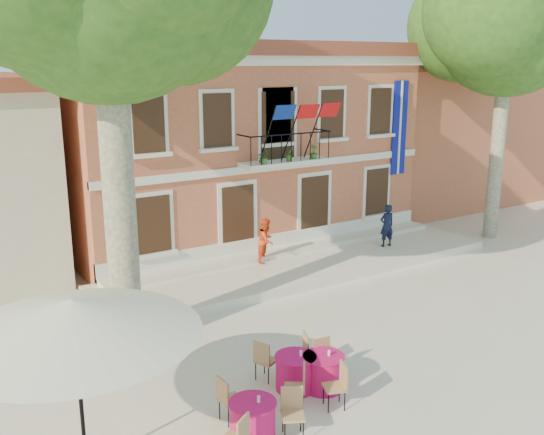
{
  "coord_description": "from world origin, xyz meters",
  "views": [
    {
      "loc": [
        -9.2,
        -11.36,
        6.83
      ],
      "look_at": [
        0.2,
        3.5,
        2.27
      ],
      "focal_mm": 40.0,
      "sensor_mm": 36.0,
      "label": 1
    }
  ],
  "objects_px": {
    "pedestrian_orange": "(266,240)",
    "plane_tree_east": "(509,20)",
    "patio_umbrella": "(73,318)",
    "cafe_table_0": "(253,419)",
    "cafe_table_1": "(295,371)",
    "pedestrian_navy": "(387,225)",
    "cafe_table_3": "(323,371)"
  },
  "relations": [
    {
      "from": "plane_tree_east",
      "to": "cafe_table_1",
      "type": "bearing_deg",
      "value": -157.53
    },
    {
      "from": "pedestrian_orange",
      "to": "cafe_table_0",
      "type": "xyz_separation_m",
      "value": [
        -5.16,
        -7.86,
        -0.62
      ]
    },
    {
      "from": "pedestrian_orange",
      "to": "cafe_table_3",
      "type": "bearing_deg",
      "value": -148.98
    },
    {
      "from": "patio_umbrella",
      "to": "cafe_table_3",
      "type": "bearing_deg",
      "value": -1.49
    },
    {
      "from": "patio_umbrella",
      "to": "cafe_table_0",
      "type": "relative_size",
      "value": 2.23
    },
    {
      "from": "patio_umbrella",
      "to": "cafe_table_0",
      "type": "bearing_deg",
      "value": -17.23
    },
    {
      "from": "patio_umbrella",
      "to": "pedestrian_navy",
      "type": "xyz_separation_m",
      "value": [
        12.62,
        6.16,
        -1.71
      ]
    },
    {
      "from": "cafe_table_0",
      "to": "cafe_table_1",
      "type": "bearing_deg",
      "value": 32.14
    },
    {
      "from": "patio_umbrella",
      "to": "cafe_table_0",
      "type": "xyz_separation_m",
      "value": [
        2.84,
        -0.88,
        -2.36
      ]
    },
    {
      "from": "pedestrian_navy",
      "to": "cafe_table_3",
      "type": "relative_size",
      "value": 0.8
    },
    {
      "from": "pedestrian_navy",
      "to": "cafe_table_1",
      "type": "height_order",
      "value": "pedestrian_navy"
    },
    {
      "from": "cafe_table_1",
      "to": "pedestrian_orange",
      "type": "bearing_deg",
      "value": 62.89
    },
    {
      "from": "plane_tree_east",
      "to": "pedestrian_navy",
      "type": "xyz_separation_m",
      "value": [
        -5.09,
        0.53,
        -7.21
      ]
    },
    {
      "from": "pedestrian_navy",
      "to": "pedestrian_orange",
      "type": "relative_size",
      "value": 1.04
    },
    {
      "from": "pedestrian_navy",
      "to": "cafe_table_0",
      "type": "height_order",
      "value": "pedestrian_navy"
    },
    {
      "from": "plane_tree_east",
      "to": "patio_umbrella",
      "type": "height_order",
      "value": "plane_tree_east"
    },
    {
      "from": "cafe_table_0",
      "to": "pedestrian_navy",
      "type": "bearing_deg",
      "value": 35.76
    },
    {
      "from": "cafe_table_0",
      "to": "cafe_table_3",
      "type": "distance_m",
      "value": 2.32
    },
    {
      "from": "plane_tree_east",
      "to": "pedestrian_navy",
      "type": "bearing_deg",
      "value": 174.04
    },
    {
      "from": "plane_tree_east",
      "to": "cafe_table_3",
      "type": "distance_m",
      "value": 15.99
    },
    {
      "from": "plane_tree_east",
      "to": "cafe_table_3",
      "type": "xyz_separation_m",
      "value": [
        -12.67,
        -5.76,
        -7.87
      ]
    },
    {
      "from": "pedestrian_orange",
      "to": "plane_tree_east",
      "type": "bearing_deg",
      "value": -44.23
    },
    {
      "from": "patio_umbrella",
      "to": "cafe_table_1",
      "type": "relative_size",
      "value": 2.24
    },
    {
      "from": "plane_tree_east",
      "to": "patio_umbrella",
      "type": "bearing_deg",
      "value": -162.36
    },
    {
      "from": "plane_tree_east",
      "to": "pedestrian_navy",
      "type": "height_order",
      "value": "plane_tree_east"
    },
    {
      "from": "patio_umbrella",
      "to": "pedestrian_orange",
      "type": "xyz_separation_m",
      "value": [
        8.01,
        6.98,
        -1.75
      ]
    },
    {
      "from": "patio_umbrella",
      "to": "pedestrian_orange",
      "type": "distance_m",
      "value": 10.76
    },
    {
      "from": "plane_tree_east",
      "to": "cafe_table_3",
      "type": "height_order",
      "value": "plane_tree_east"
    },
    {
      "from": "pedestrian_navy",
      "to": "pedestrian_orange",
      "type": "xyz_separation_m",
      "value": [
        -4.61,
        0.82,
        -0.03
      ]
    },
    {
      "from": "patio_umbrella",
      "to": "plane_tree_east",
      "type": "bearing_deg",
      "value": 17.64
    },
    {
      "from": "cafe_table_0",
      "to": "patio_umbrella",
      "type": "bearing_deg",
      "value": 162.77
    },
    {
      "from": "plane_tree_east",
      "to": "cafe_table_0",
      "type": "relative_size",
      "value": 5.98
    }
  ]
}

